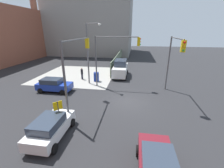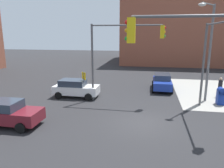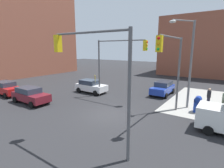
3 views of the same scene
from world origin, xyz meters
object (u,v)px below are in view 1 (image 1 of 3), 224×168
object	(u,v)px
traffic_signal_nw_corner	(76,61)
pedestrian_crossing	(82,73)
traffic_signal_se_corner	(174,55)
coupe_white	(51,127)
van_white_delivery	(120,68)
traffic_signal_ne_corner	(113,51)
mailbox_blue	(96,76)
sedan_blue	(54,85)
street_lamp_corner	(89,50)
smokestack	(36,20)

from	to	relation	value
traffic_signal_nw_corner	pedestrian_crossing	bearing A→B (deg)	17.94
traffic_signal_se_corner	coupe_white	size ratio (longest dim) A/B	1.60
van_white_delivery	traffic_signal_ne_corner	bearing A→B (deg)	173.88
van_white_delivery	mailbox_blue	bearing A→B (deg)	135.54
traffic_signal_se_corner	pedestrian_crossing	world-z (taller)	traffic_signal_se_corner
coupe_white	traffic_signal_se_corner	bearing A→B (deg)	-47.20
sedan_blue	coupe_white	bearing A→B (deg)	-152.37
street_lamp_corner	coupe_white	xyz separation A→B (m)	(-11.29, -0.49, -3.86)
mailbox_blue	pedestrian_crossing	size ratio (longest dim) A/B	0.79
van_white_delivery	traffic_signal_nw_corner	bearing A→B (deg)	166.92
traffic_signal_nw_corner	van_white_delivery	world-z (taller)	traffic_signal_nw_corner
van_white_delivery	pedestrian_crossing	bearing A→B (deg)	115.42
coupe_white	traffic_signal_nw_corner	bearing A→B (deg)	-6.86
smokestack	van_white_delivery	world-z (taller)	smokestack
traffic_signal_nw_corner	traffic_signal_ne_corner	world-z (taller)	same
street_lamp_corner	mailbox_blue	distance (m)	4.15
mailbox_blue	smokestack	bearing A→B (deg)	45.17
coupe_white	sedan_blue	world-z (taller)	same
traffic_signal_ne_corner	pedestrian_crossing	size ratio (longest dim) A/B	3.60
traffic_signal_nw_corner	mailbox_blue	world-z (taller)	traffic_signal_nw_corner
traffic_signal_nw_corner	sedan_blue	world-z (taller)	traffic_signal_nw_corner
traffic_signal_nw_corner	traffic_signal_se_corner	xyz separation A→B (m)	(4.66, -9.00, -0.05)
van_white_delivery	smokestack	bearing A→B (deg)	52.56
van_white_delivery	street_lamp_corner	bearing A→B (deg)	140.41
coupe_white	sedan_blue	size ratio (longest dim) A/B	0.98
pedestrian_crossing	mailbox_blue	bearing A→B (deg)	-103.48
traffic_signal_se_corner	sedan_blue	bearing A→B (deg)	93.54
sedan_blue	pedestrian_crossing	xyz separation A→B (m)	(5.14, -1.76, 0.10)
traffic_signal_ne_corner	street_lamp_corner	bearing A→B (deg)	81.08
traffic_signal_ne_corner	coupe_white	xyz separation A→B (m)	(-10.79, 2.67, -3.80)
traffic_signal_nw_corner	coupe_white	world-z (taller)	traffic_signal_nw_corner
traffic_signal_se_corner	van_white_delivery	world-z (taller)	traffic_signal_se_corner
traffic_signal_ne_corner	pedestrian_crossing	distance (m)	6.68
sedan_blue	pedestrian_crossing	world-z (taller)	pedestrian_crossing
street_lamp_corner	pedestrian_crossing	world-z (taller)	street_lamp_corner
traffic_signal_nw_corner	sedan_blue	distance (m)	7.13
van_white_delivery	pedestrian_crossing	distance (m)	6.21
smokestack	street_lamp_corner	bearing A→B (deg)	-136.76
traffic_signal_nw_corner	traffic_signal_se_corner	bearing A→B (deg)	-62.64
traffic_signal_se_corner	street_lamp_corner	size ratio (longest dim) A/B	0.81
traffic_signal_ne_corner	street_lamp_corner	size ratio (longest dim) A/B	0.81
mailbox_blue	coupe_white	xyz separation A→B (m)	(-12.49, -0.00, 0.08)
traffic_signal_se_corner	traffic_signal_ne_corner	xyz separation A→B (m)	(2.00, 6.83, 0.02)
mailbox_blue	traffic_signal_ne_corner	bearing A→B (deg)	-122.51
smokestack	traffic_signal_ne_corner	size ratio (longest dim) A/B	3.08
traffic_signal_ne_corner	mailbox_blue	xyz separation A→B (m)	(1.70, 2.67, -3.88)
smokestack	traffic_signal_ne_corner	bearing A→B (deg)	-133.82
smokestack	traffic_signal_nw_corner	size ratio (longest dim) A/B	3.08
traffic_signal_ne_corner	street_lamp_corner	xyz separation A→B (m)	(0.50, 3.16, 0.06)
traffic_signal_nw_corner	van_white_delivery	bearing A→B (deg)	-13.08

